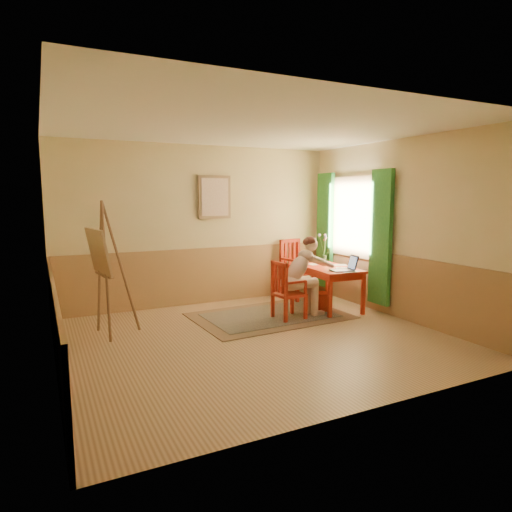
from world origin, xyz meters
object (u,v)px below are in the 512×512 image
chair_left (287,291)px  laptop (345,268)px  chair_back (295,268)px  table (329,272)px  figure (302,273)px  easel (101,257)px

chair_left → laptop: 1.07m
chair_left → chair_back: size_ratio=0.84×
table → figure: 0.75m
table → chair_left: 1.04m
figure → laptop: 0.74m
table → figure: (-0.70, -0.25, 0.08)m
table → laptop: laptop is taller
laptop → easel: 3.73m
figure → easel: easel is taller
chair_back → easel: 3.80m
table → chair_back: chair_back is taller
chair_back → figure: 1.50m
chair_back → figure: figure is taller
chair_back → figure: bearing=-117.3°
figure → laptop: size_ratio=2.89×
table → chair_back: (-0.02, 1.07, -0.08)m
laptop → chair_left: bearing=171.6°
chair_back → easel: bearing=-165.7°
chair_back → figure: (-0.68, -1.32, 0.16)m
laptop → easel: size_ratio=0.24×
figure → easel: size_ratio=0.69×
laptop → table: bearing=92.8°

